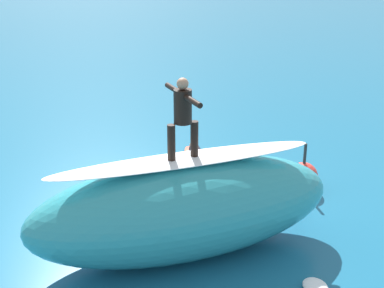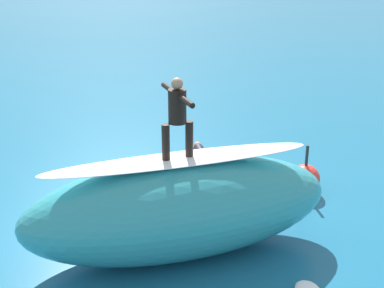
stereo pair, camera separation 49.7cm
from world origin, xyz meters
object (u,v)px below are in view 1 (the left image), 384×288
at_px(surfer_riding, 183,113).
at_px(buoy_marker, 303,177).
at_px(surfboard_riding, 183,160).
at_px(surfer_paddling, 199,157).
at_px(surfboard_paddling, 198,161).

relative_size(surfer_riding, buoy_marker, 1.23).
bearing_deg(buoy_marker, surfer_riding, 40.05).
bearing_deg(surfboard_riding, surfer_paddling, -119.43).
xyz_separation_m(surfboard_paddling, surfer_paddling, (-0.02, 0.14, 0.19)).
distance_m(surfboard_riding, surfboard_paddling, 4.91).
height_order(surfer_riding, buoy_marker, surfer_riding).
xyz_separation_m(surfboard_riding, buoy_marker, (-3.08, -2.59, -1.64)).
bearing_deg(buoy_marker, surfboard_paddling, -37.26).
relative_size(surfer_paddling, buoy_marker, 1.47).
bearing_deg(surfer_riding, surfer_paddling, -119.43).
distance_m(surfboard_paddling, buoy_marker, 3.11).
bearing_deg(surfboard_paddling, buoy_marker, -137.33).
xyz_separation_m(surfboard_riding, surfer_paddling, (-0.64, -4.32, -1.77)).
relative_size(surfboard_paddling, surfer_paddling, 1.29).
xyz_separation_m(surfer_riding, buoy_marker, (-3.08, -2.59, -2.56)).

